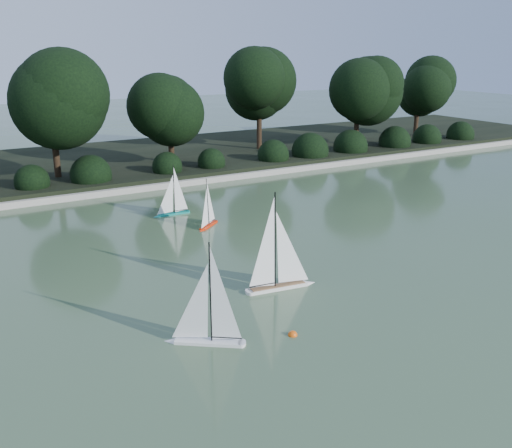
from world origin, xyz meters
The scene contains 10 objects.
ground centered at (0.00, 0.00, 0.00)m, with size 80.00×80.00×0.00m, color #304328.
pond_coping centered at (0.00, 9.00, 0.09)m, with size 40.00×0.35×0.18m, color gray.
far_bank centered at (0.00, 13.00, 0.15)m, with size 40.00×8.00×0.30m, color black.
tree_line centered at (1.23, 11.44, 2.64)m, with size 26.31×3.93×4.39m.
shrub_hedge centered at (0.00, 9.90, 0.45)m, with size 29.10×1.10×1.10m.
sailboat_white_a centered at (-3.34, -0.36, 0.27)m, with size 1.09×0.86×1.69m.
sailboat_white_b centered at (-1.21, 0.74, 0.30)m, with size 1.41×0.39×1.91m.
sailboat_orange centered at (-0.82, 4.73, 0.20)m, with size 0.78×0.66×1.25m.
sailboat_teal centered at (-1.20, 6.14, 0.22)m, with size 1.01×0.17×1.39m.
race_buoy centered at (-2.06, -0.83, 0.00)m, with size 0.15×0.15×0.15m, color #EB560C.
Camera 1 is at (-6.45, -7.25, 4.20)m, focal length 40.00 mm.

